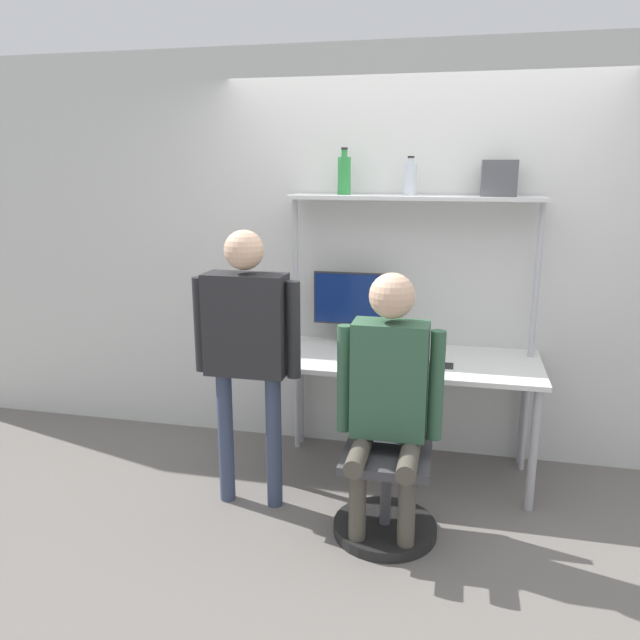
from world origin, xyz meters
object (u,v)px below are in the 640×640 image
Objects in this scene: office_chair at (387,481)px; bottle_green at (344,175)px; monitor at (351,303)px; person_standing at (247,335)px; storage_box at (499,178)px; cell_phone at (448,367)px; bottle_clear at (410,179)px; person_seated at (389,386)px; laptop at (406,353)px.

bottle_green is (-0.42, 0.89, 1.60)m from office_chair.
person_standing is at bearing -118.89° from monitor.
office_chair is 4.38× the size of storage_box.
person_standing is (-1.10, -0.45, 0.25)m from cell_phone.
office_chair is (-0.29, -0.55, -0.49)m from cell_phone.
cell_phone is at bearing -124.91° from storage_box.
bottle_clear reaches higher than person_standing.
monitor reaches higher than office_chair.
person_seated is 1.46m from bottle_green.
office_chair is 0.65× the size of person_seated.
bottle_green reaches higher than laptop.
storage_box is (0.94, 0.00, -0.02)m from bottle_green.
office_chair is 3.21× the size of bottle_green.
bottle_clear reaches higher than storage_box.
person_seated is 0.89× the size of person_standing.
person_seated reaches higher than cell_phone.
monitor is 2.35× the size of storage_box.
person_seated is at bearing -89.26° from office_chair.
office_chair is 3.93× the size of bottle_clear.
bottle_clear is (0.41, 0.00, -0.02)m from bottle_green.
office_chair is 1.88m from bottle_green.
monitor reaches higher than laptop.
monitor is 1.21m from storage_box.
storage_box is at bearing 60.88° from person_seated.
laptop is at bearing 172.93° from cell_phone.
storage_box reaches higher than office_chair.
cell_phone is 0.67m from person_seated.
cell_phone is at bearing 62.60° from office_chair.
person_seated is (0.37, -0.96, -0.21)m from monitor.
person_seated is 0.85m from person_standing.
person_standing is at bearing -157.93° from cell_phone.
person_standing is (-0.85, -0.48, 0.19)m from laptop.
person_seated is 1.48m from storage_box.
person_standing is 1.40m from bottle_clear.
bottle_clear reaches higher than laptop.
laptop is at bearing 29.41° from person_standing.
storage_box reaches higher than monitor.
cell_phone is at bearing 64.45° from person_seated.
storage_box is at bearing -1.46° from monitor.
bottle_clear is (-0.00, 0.89, 1.58)m from office_chair.
person_seated is (-0.03, -0.63, 0.01)m from laptop.
bottle_clear is at bearing 180.00° from storage_box.
person_seated is 6.74× the size of storage_box.
cell_phone is at bearing -7.07° from laptop.
person_standing reaches higher than laptop.
monitor is 0.80m from cell_phone.
person_standing is (-0.44, -0.81, -0.03)m from monitor.
cell_phone is 0.71× the size of storage_box.
monitor is 2.11× the size of bottle_clear.
monitor is at bearing 151.34° from cell_phone.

